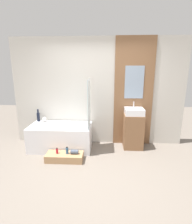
# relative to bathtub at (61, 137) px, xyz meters

# --- Properties ---
(ground_plane) EXTENTS (12.00, 12.00, 0.00)m
(ground_plane) POSITION_rel_bathtub_xyz_m (0.87, -1.15, -0.29)
(ground_plane) COLOR slate
(wall_tiled_back) EXTENTS (4.20, 0.06, 2.60)m
(wall_tiled_back) POSITION_rel_bathtub_xyz_m (0.87, 0.43, 1.01)
(wall_tiled_back) COLOR beige
(wall_tiled_back) RESTS_ON ground_plane
(wall_wood_accent) EXTENTS (0.93, 0.04, 2.60)m
(wall_wood_accent) POSITION_rel_bathtub_xyz_m (1.72, 0.38, 1.02)
(wall_wood_accent) COLOR brown
(wall_wood_accent) RESTS_ON ground_plane
(bathtub) EXTENTS (1.44, 0.76, 0.58)m
(bathtub) POSITION_rel_bathtub_xyz_m (0.00, 0.00, 0.00)
(bathtub) COLOR white
(bathtub) RESTS_ON ground_plane
(glass_shower_screen) EXTENTS (0.01, 0.55, 1.08)m
(glass_shower_screen) POSITION_rel_bathtub_xyz_m (0.69, -0.08, 0.83)
(glass_shower_screen) COLOR silver
(glass_shower_screen) RESTS_ON bathtub
(wooden_step_bench) EXTENTS (0.77, 0.34, 0.15)m
(wooden_step_bench) POSITION_rel_bathtub_xyz_m (0.21, -0.57, -0.22)
(wooden_step_bench) COLOR #A87F56
(wooden_step_bench) RESTS_ON ground_plane
(vanity_cabinet) EXTENTS (0.45, 0.43, 0.83)m
(vanity_cabinet) POSITION_rel_bathtub_xyz_m (1.72, 0.14, 0.12)
(vanity_cabinet) COLOR brown
(vanity_cabinet) RESTS_ON ground_plane
(sink) EXTENTS (0.43, 0.40, 0.29)m
(sink) POSITION_rel_bathtub_xyz_m (1.72, 0.14, 0.61)
(sink) COLOR white
(sink) RESTS_ON vanity_cabinet
(vase_tall_dark) EXTENTS (0.07, 0.07, 0.31)m
(vase_tall_dark) POSITION_rel_bathtub_xyz_m (-0.63, 0.29, 0.41)
(vase_tall_dark) COLOR black
(vase_tall_dark) RESTS_ON bathtub
(vase_round_light) EXTENTS (0.11, 0.11, 0.11)m
(vase_round_light) POSITION_rel_bathtub_xyz_m (-0.47, 0.27, 0.34)
(vase_round_light) COLOR silver
(vase_round_light) RESTS_ON bathtub
(bottle_soap_primary) EXTENTS (0.05, 0.05, 0.12)m
(bottle_soap_primary) POSITION_rel_bathtub_xyz_m (0.05, -0.57, -0.08)
(bottle_soap_primary) COLOR #B21928
(bottle_soap_primary) RESTS_ON wooden_step_bench
(bottle_soap_secondary) EXTENTS (0.05, 0.05, 0.15)m
(bottle_soap_secondary) POSITION_rel_bathtub_xyz_m (0.26, -0.57, -0.07)
(bottle_soap_secondary) COLOR #2D567A
(bottle_soap_secondary) RESTS_ON wooden_step_bench
(towel_roll) EXTENTS (0.16, 0.09, 0.09)m
(towel_roll) POSITION_rel_bathtub_xyz_m (0.42, -0.57, -0.09)
(towel_roll) COLOR #4C5666
(towel_roll) RESTS_ON wooden_step_bench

